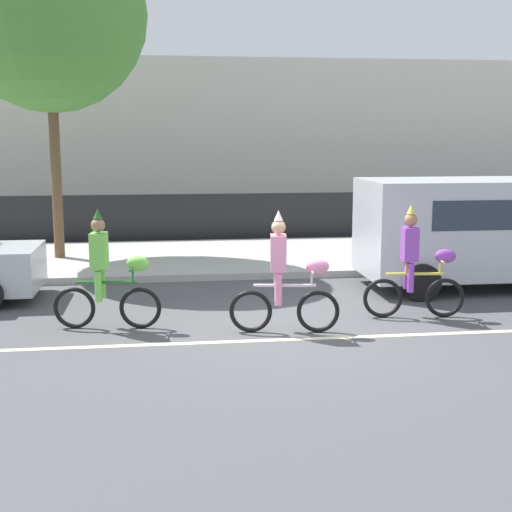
# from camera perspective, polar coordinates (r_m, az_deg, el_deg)

# --- Properties ---
(ground_plane) EXTENTS (80.00, 80.00, 0.00)m
(ground_plane) POSITION_cam_1_polar(r_m,az_deg,el_deg) (11.32, 2.83, -5.97)
(ground_plane) COLOR #4C4C4F
(road_centre_line) EXTENTS (36.00, 0.14, 0.01)m
(road_centre_line) POSITION_cam_1_polar(r_m,az_deg,el_deg) (10.85, 3.31, -6.65)
(road_centre_line) COLOR beige
(road_centre_line) RESTS_ON ground
(sidewalk_curb) EXTENTS (60.00, 5.00, 0.15)m
(sidewalk_curb) POSITION_cam_1_polar(r_m,az_deg,el_deg) (17.59, -0.98, -0.05)
(sidewalk_curb) COLOR #ADAAA3
(sidewalk_curb) RESTS_ON ground
(fence_line) EXTENTS (40.00, 0.08, 1.40)m
(fence_line) POSITION_cam_1_polar(r_m,az_deg,el_deg) (20.35, -1.93, 3.06)
(fence_line) COLOR black
(fence_line) RESTS_ON ground
(building_backdrop) EXTENTS (28.00, 8.00, 5.65)m
(building_backdrop) POSITION_cam_1_polar(r_m,az_deg,el_deg) (28.84, -2.30, 9.25)
(building_backdrop) COLOR beige
(building_backdrop) RESTS_ON ground
(parade_cyclist_lime) EXTENTS (1.71, 0.51, 1.92)m
(parade_cyclist_lime) POSITION_cam_1_polar(r_m,az_deg,el_deg) (11.48, -11.82, -1.63)
(parade_cyclist_lime) COLOR black
(parade_cyclist_lime) RESTS_ON ground
(parade_cyclist_pink) EXTENTS (1.71, 0.51, 1.92)m
(parade_cyclist_pink) POSITION_cam_1_polar(r_m,az_deg,el_deg) (11.02, 2.38, -1.90)
(parade_cyclist_pink) COLOR black
(parade_cyclist_pink) RESTS_ON ground
(parade_cyclist_purple) EXTENTS (1.72, 0.50, 1.92)m
(parade_cyclist_purple) POSITION_cam_1_polar(r_m,az_deg,el_deg) (12.21, 12.66, -0.98)
(parade_cyclist_purple) COLOR black
(parade_cyclist_purple) RESTS_ON ground
(parked_van_silver) EXTENTS (5.00, 2.22, 2.18)m
(parked_van_silver) POSITION_cam_1_polar(r_m,az_deg,el_deg) (15.03, 18.26, 2.43)
(parked_van_silver) COLOR silver
(parked_van_silver) RESTS_ON ground
(street_tree_near_lamp) EXTENTS (4.46, 4.46, 7.84)m
(street_tree_near_lamp) POSITION_cam_1_polar(r_m,az_deg,el_deg) (17.68, -16.26, 18.12)
(street_tree_near_lamp) COLOR brown
(street_tree_near_lamp) RESTS_ON sidewalk_curb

